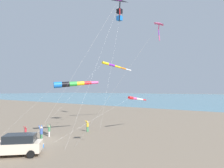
# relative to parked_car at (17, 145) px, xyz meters

# --- Properties ---
(ground_plane) EXTENTS (600.00, 600.00, 0.00)m
(ground_plane) POSITION_rel_parked_car_xyz_m (4.32, 2.76, -0.95)
(ground_plane) COLOR #756654
(parked_car) EXTENTS (4.36, 4.34, 1.85)m
(parked_car) POSITION_rel_parked_car_xyz_m (0.00, 0.00, 0.00)
(parked_car) COLOR beige
(parked_car) RESTS_ON ground_plane
(cooler_box) EXTENTS (0.62, 0.42, 0.42)m
(cooler_box) POSITION_rel_parked_car_xyz_m (2.59, 0.41, -0.74)
(cooler_box) COLOR blue
(cooler_box) RESTS_ON ground_plane
(person_adult_flyer) EXTENTS (0.43, 0.54, 1.73)m
(person_adult_flyer) POSITION_rel_parked_car_xyz_m (4.43, 2.86, -0.01)
(person_adult_flyer) COLOR #3D7F51
(person_adult_flyer) RESTS_ON ground_plane
(person_child_green_jacket) EXTENTS (0.46, 0.40, 1.31)m
(person_child_green_jacket) POSITION_rel_parked_car_xyz_m (4.49, 6.19, -0.24)
(person_child_green_jacket) COLOR #3D7F51
(person_child_green_jacket) RESTS_ON ground_plane
(person_child_grey_jacket) EXTENTS (0.51, 0.41, 1.58)m
(person_child_grey_jacket) POSITION_rel_parked_car_xyz_m (11.23, 2.06, -0.09)
(person_child_grey_jacket) COLOR #3D7F51
(person_child_grey_jacket) RESTS_ON ground_plane
(person_bystander_far) EXTENTS (0.48, 0.53, 1.48)m
(person_bystander_far) POSITION_rel_parked_car_xyz_m (6.24, 3.86, -0.14)
(person_bystander_far) COLOR silver
(person_bystander_far) RESTS_ON ground_plane
(kite_windsock_long_streamer_right) EXTENTS (9.00, 8.16, 6.94)m
(kite_windsock_long_streamer_right) POSITION_rel_parked_car_xyz_m (8.01, 1.99, 5.55)
(kite_windsock_long_streamer_right) COLOR blue
(kite_windsock_long_streamer_right) RESTS_ON ground_plane
(kite_delta_magenta_far_left) EXTENTS (1.01, 9.40, 10.93)m
(kite_delta_magenta_far_left) POSITION_rel_parked_car_xyz_m (4.77, -11.25, 9.72)
(kite_delta_magenta_far_left) COLOR #EF4C93
(kite_delta_magenta_far_left) RESTS_ON ground_plane
(kite_delta_checkered_midright) EXTENTS (10.02, 2.07, 17.95)m
(kite_delta_checkered_midright) POSITION_rel_parked_car_xyz_m (12.38, -2.61, 16.48)
(kite_delta_checkered_midright) COLOR black
(kite_delta_checkered_midright) RESTS_ON ground_plane
(kite_box_teal_far_right) EXTENTS (10.17, 3.78, 20.71)m
(kite_box_teal_far_right) POSITION_rel_parked_car_xyz_m (21.24, 3.50, 18.68)
(kite_box_teal_far_right) COLOR black
(kite_box_teal_far_right) RESTS_ON ground_plane
(kite_windsock_white_trailing) EXTENTS (20.98, 2.49, 10.93)m
(kite_windsock_white_trailing) POSITION_rel_parked_car_xyz_m (20.99, 4.74, 9.35)
(kite_windsock_white_trailing) COLOR yellow
(kite_windsock_white_trailing) RESTS_ON ground_plane
(kite_windsock_rainbow_low_near) EXTENTS (13.99, 4.16, 4.90)m
(kite_windsock_rainbow_low_near) POSITION_rel_parked_car_xyz_m (15.87, -2.87, 3.58)
(kite_windsock_rainbow_low_near) COLOR red
(kite_windsock_rainbow_low_near) RESTS_ON ground_plane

